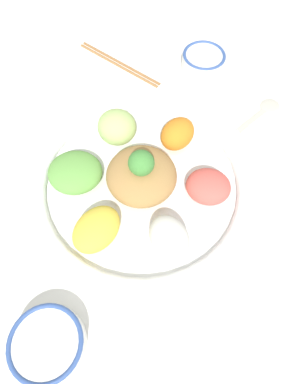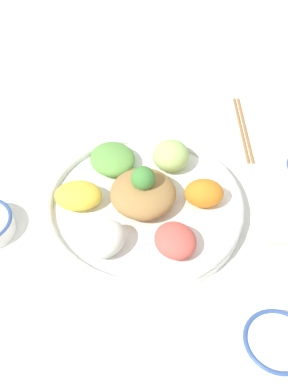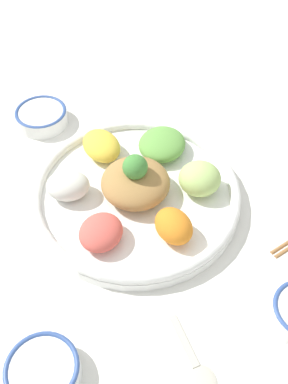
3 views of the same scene
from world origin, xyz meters
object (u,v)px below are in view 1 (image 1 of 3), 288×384
salad_platter (140,183)px  rice_bowl_blue (203,60)px  serving_spoon_main (264,110)px  chopsticks_pair_near (119,63)px  sauce_bowl_red (47,344)px

salad_platter → rice_bowl_blue: (0.36, -0.03, -0.00)m
rice_bowl_blue → serving_spoon_main: bearing=-117.1°
rice_bowl_blue → chopsticks_pair_near: 0.20m
sauce_bowl_red → serving_spoon_main: 0.62m
salad_platter → serving_spoon_main: (0.28, -0.19, -0.02)m
salad_platter → chopsticks_pair_near: bearing=28.3°
rice_bowl_blue → chopsticks_pair_near: rice_bowl_blue is taller
sauce_bowl_red → chopsticks_pair_near: 0.62m
salad_platter → rice_bowl_blue: bearing=-4.3°
serving_spoon_main → chopsticks_pair_near: bearing=-66.0°
rice_bowl_blue → serving_spoon_main: 0.19m
rice_bowl_blue → serving_spoon_main: rice_bowl_blue is taller
salad_platter → sauce_bowl_red: bearing=173.1°
rice_bowl_blue → sauce_bowl_red: bearing=174.5°
rice_bowl_blue → serving_spoon_main: (-0.08, -0.16, -0.02)m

